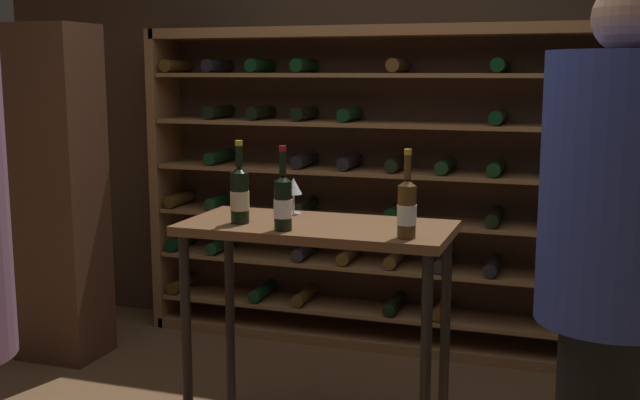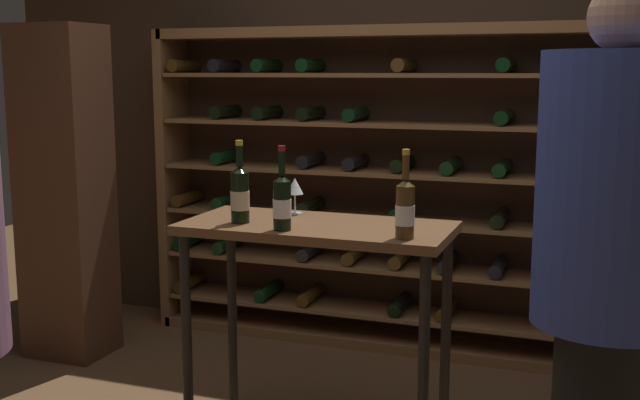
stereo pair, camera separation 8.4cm
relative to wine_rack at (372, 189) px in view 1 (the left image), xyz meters
The scene contains 9 objects.
back_wall 0.48m from the wine_rack, 58.62° to the left, with size 5.42×0.10×2.69m, color #3D2B1E.
wine_rack is the anchor object (origin of this frame).
tasting_table 1.29m from the wine_rack, 85.31° to the right, with size 1.14×0.53×0.98m.
person_guest_blue_shirt 2.14m from the wine_rack, 53.63° to the right, with size 0.48×0.48×1.89m.
display_cabinet 1.77m from the wine_rack, 155.04° to the right, with size 0.44×0.36×1.86m, color #4C2D1E.
wine_bottle_black_capsule 1.55m from the wine_rack, 70.04° to the right, with size 0.08×0.08×0.35m.
wine_bottle_gold_foil 1.48m from the wine_rack, 89.09° to the right, with size 0.08×0.08×0.34m.
wine_bottle_amber_reserve 1.41m from the wine_rack, 98.46° to the right, with size 0.08×0.08×0.35m.
wine_glass_stemmed_right 1.12m from the wine_rack, 93.51° to the right, with size 0.08×0.08×0.16m.
Camera 1 is at (1.03, -2.80, 1.61)m, focal length 44.01 mm.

